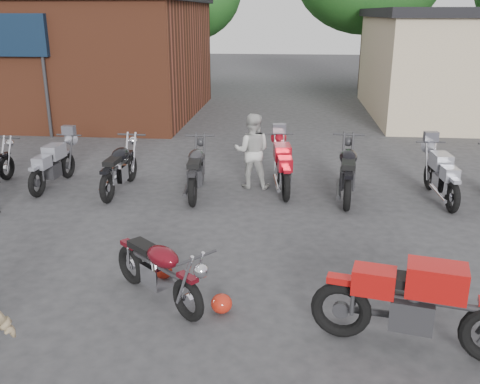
# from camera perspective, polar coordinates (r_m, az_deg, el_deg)

# --- Properties ---
(ground) EXTENTS (90.00, 90.00, 0.00)m
(ground) POSITION_cam_1_polar(r_m,az_deg,el_deg) (6.60, -0.69, -14.71)
(ground) COLOR #303032
(brick_building) EXTENTS (12.00, 8.00, 4.00)m
(brick_building) POSITION_cam_1_polar(r_m,az_deg,el_deg) (21.78, -21.15, 13.14)
(brick_building) COLOR brown
(brick_building) RESTS_ON ground
(tree_0) EXTENTS (6.56, 6.56, 8.20)m
(tree_0) POSITION_cam_1_polar(r_m,az_deg,el_deg) (31.13, -23.58, 18.04)
(tree_0) COLOR #15511C
(tree_0) RESTS_ON ground
(tree_1) EXTENTS (5.92, 5.92, 7.40)m
(tree_1) POSITION_cam_1_polar(r_m,az_deg,el_deg) (28.05, -6.23, 18.67)
(tree_1) COLOR #15511C
(tree_1) RESTS_ON ground
(vintage_motorcycle) EXTENTS (1.74, 1.63, 1.04)m
(vintage_motorcycle) POSITION_cam_1_polar(r_m,az_deg,el_deg) (7.04, -8.69, -7.79)
(vintage_motorcycle) COLOR #560A13
(vintage_motorcycle) RESTS_ON ground
(sportbike) EXTENTS (2.34, 1.20, 1.29)m
(sportbike) POSITION_cam_1_polar(r_m,az_deg,el_deg) (6.28, 18.73, -10.77)
(sportbike) COLOR red
(sportbike) RESTS_ON ground
(helmet) EXTENTS (0.34, 0.34, 0.25)m
(helmet) POSITION_cam_1_polar(r_m,az_deg,el_deg) (6.91, -1.98, -11.80)
(helmet) COLOR #A82112
(helmet) RESTS_ON ground
(person_light) EXTENTS (0.80, 0.64, 1.62)m
(person_light) POSITION_cam_1_polar(r_m,az_deg,el_deg) (11.45, 1.31, 4.38)
(person_light) COLOR #B6B6B2
(person_light) RESTS_ON ground
(row_bike_1) EXTENTS (0.74, 1.91, 1.09)m
(row_bike_1) POSITION_cam_1_polar(r_m,az_deg,el_deg) (12.26, -19.34, 3.00)
(row_bike_1) COLOR gray
(row_bike_1) RESTS_ON ground
(row_bike_2) EXTENTS (0.72, 2.02, 1.16)m
(row_bike_2) POSITION_cam_1_polar(r_m,az_deg,el_deg) (11.55, -12.75, 2.87)
(row_bike_2) COLOR black
(row_bike_2) RESTS_ON ground
(row_bike_3) EXTENTS (0.82, 2.08, 1.18)m
(row_bike_3) POSITION_cam_1_polar(r_m,az_deg,el_deg) (11.11, -4.68, 2.70)
(row_bike_3) COLOR #28272A
(row_bike_3) RESTS_ON ground
(row_bike_4) EXTENTS (0.89, 2.06, 1.15)m
(row_bike_4) POSITION_cam_1_polar(r_m,az_deg,el_deg) (11.38, 4.56, 3.03)
(row_bike_4) COLOR #A90E1B
(row_bike_4) RESTS_ON ground
(row_bike_5) EXTENTS (0.88, 2.20, 1.25)m
(row_bike_5) POSITION_cam_1_polar(r_m,az_deg,el_deg) (11.08, 11.42, 2.53)
(row_bike_5) COLOR black
(row_bike_5) RESTS_ON ground
(row_bike_6) EXTENTS (0.76, 1.98, 1.13)m
(row_bike_6) POSITION_cam_1_polar(r_m,az_deg,el_deg) (11.45, 20.69, 1.89)
(row_bike_6) COLOR #90929D
(row_bike_6) RESTS_ON ground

